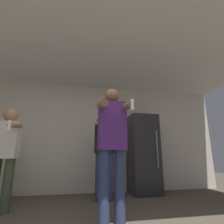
# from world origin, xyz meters

# --- Properties ---
(wall_back) EXTENTS (7.00, 0.06, 2.55)m
(wall_back) POSITION_xyz_m (0.00, 2.71, 1.27)
(wall_back) COLOR beige
(wall_back) RESTS_ON ground_plane
(ceiling_slab) EXTENTS (7.00, 3.20, 0.05)m
(ceiling_slab) POSITION_xyz_m (0.00, 1.34, 2.57)
(ceiling_slab) COLOR silver
(ceiling_slab) RESTS_ON wall_back
(refrigerator) EXTENTS (0.62, 0.69, 1.74)m
(refrigerator) POSITION_xyz_m (1.39, 2.35, 0.87)
(refrigerator) COLOR #262628
(refrigerator) RESTS_ON ground_plane
(bottle_green_wine) EXTENTS (0.06, 0.06, 0.28)m
(bottle_green_wine) POSITION_xyz_m (-1.45, 2.44, 1.00)
(bottle_green_wine) COLOR maroon
(bottle_green_wine) RESTS_ON counter
(person_woman_foreground) EXTENTS (0.47, 0.46, 1.74)m
(person_woman_foreground) POSITION_xyz_m (0.35, 0.76, 1.00)
(person_woman_foreground) COLOR navy
(person_woman_foreground) RESTS_ON ground_plane
(person_man_side) EXTENTS (0.45, 0.51, 1.56)m
(person_man_side) POSITION_xyz_m (-1.19, 1.47, 0.89)
(person_man_side) COLOR #38422D
(person_man_side) RESTS_ON ground_plane
(person_spectator_back) EXTENTS (0.48, 0.46, 1.71)m
(person_spectator_back) POSITION_xyz_m (0.43, 1.93, 0.94)
(person_spectator_back) COLOR navy
(person_spectator_back) RESTS_ON ground_plane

